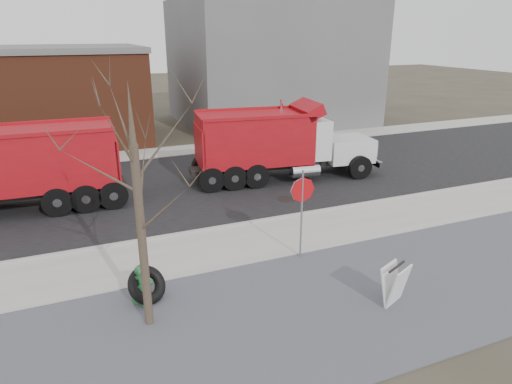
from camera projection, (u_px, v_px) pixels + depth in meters
name	position (u px, v px, depth m)	size (l,w,h in m)	color
ground	(243.00, 248.00, 13.36)	(120.00, 120.00, 0.00)	#383328
gravel_verge	(299.00, 312.00, 10.32)	(60.00, 5.00, 0.03)	slate
sidewalk	(240.00, 244.00, 13.57)	(60.00, 2.50, 0.06)	#9E9B93
curb	(226.00, 227.00, 14.69)	(60.00, 0.15, 0.11)	#9E9B93
road	(188.00, 185.00, 18.84)	(60.00, 9.40, 0.02)	black
far_sidewalk	(160.00, 153.00, 23.79)	(60.00, 2.00, 0.06)	#9E9B93
building_grey	(270.00, 62.00, 30.96)	(12.00, 10.00, 8.00)	slate
bare_tree	(136.00, 180.00, 8.84)	(3.20, 3.20, 5.20)	#382D23
fire_hydrant	(142.00, 285.00, 10.63)	(0.54, 0.53, 0.95)	#286937
truck_tire	(147.00, 285.00, 10.65)	(1.19, 1.12, 0.90)	black
stop_sign	(302.00, 199.00, 12.26)	(0.70, 0.05, 2.56)	gray
sandwich_board	(395.00, 285.00, 10.47)	(0.82, 0.69, 0.98)	silver
dump_truck_red_a	(277.00, 141.00, 19.11)	(8.11, 3.10, 3.24)	black
dump_truck_red_b	(18.00, 165.00, 15.63)	(7.76, 2.44, 3.27)	black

